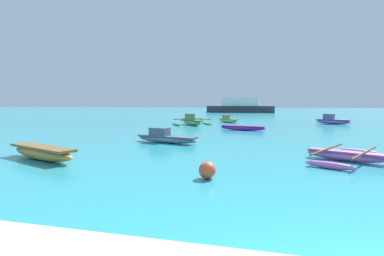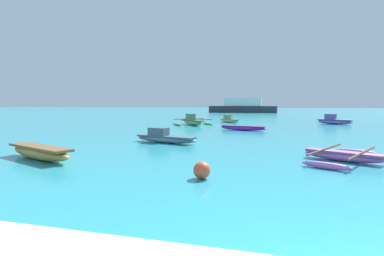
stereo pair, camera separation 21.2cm
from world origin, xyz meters
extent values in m
ellipsoid|color=#D464BF|center=(1.23, 8.05, 0.16)|extent=(2.43, 1.59, 0.31)
cube|color=#814375|center=(1.23, 8.05, 0.27)|extent=(2.25, 1.48, 0.08)
cylinder|color=brown|center=(1.73, 7.80, 0.33)|extent=(1.53, 2.88, 0.07)
cylinder|color=brown|center=(0.74, 8.31, 0.33)|extent=(1.53, 2.88, 0.07)
ellipsoid|color=#D464BF|center=(1.97, 9.48, 0.10)|extent=(1.34, 0.82, 0.20)
ellipsoid|color=#D464BF|center=(0.50, 6.63, 0.10)|extent=(1.34, 0.82, 0.20)
ellipsoid|color=#B8D382|center=(-4.91, 26.25, 0.18)|extent=(2.27, 2.33, 0.35)
cube|color=#728054|center=(-4.91, 26.25, 0.31)|extent=(2.10, 2.15, 0.08)
cube|color=#728054|center=(-5.16, 26.50, 0.55)|extent=(0.82, 0.83, 0.39)
ellipsoid|color=#C7873D|center=(-8.49, 5.78, 0.22)|extent=(3.38, 1.85, 0.45)
cube|color=brown|center=(-8.49, 5.78, 0.41)|extent=(3.12, 1.73, 0.08)
ellipsoid|color=#6C8AA1|center=(-5.86, 10.82, 0.17)|extent=(3.36, 1.46, 0.33)
cube|color=#485865|center=(-5.86, 10.82, 0.29)|extent=(3.09, 1.37, 0.08)
cube|color=#485865|center=(-6.26, 10.93, 0.52)|extent=(1.03, 0.75, 0.37)
ellipsoid|color=purple|center=(-2.90, 18.21, 0.16)|extent=(3.27, 1.19, 0.32)
cube|color=#642177|center=(-2.90, 18.21, 0.28)|extent=(3.01, 1.11, 0.08)
ellipsoid|color=#906FDD|center=(4.42, 26.34, 0.22)|extent=(3.00, 2.09, 0.43)
cube|color=#5C4986|center=(4.42, 26.34, 0.39)|extent=(2.78, 1.95, 0.08)
cube|color=#5C4986|center=(4.09, 26.52, 0.67)|extent=(1.05, 0.98, 0.48)
ellipsoid|color=#75C979|center=(-7.53, 22.22, 0.23)|extent=(2.74, 3.33, 0.46)
cube|color=#4D7B4F|center=(-7.53, 22.22, 0.42)|extent=(2.54, 3.08, 0.08)
cube|color=#4D7B4F|center=(-7.81, 22.59, 0.71)|extent=(1.04, 1.14, 0.50)
cylinder|color=brown|center=(-7.02, 21.55, 0.48)|extent=(2.27, 1.75, 0.07)
cylinder|color=brown|center=(-8.03, 22.89, 0.48)|extent=(2.27, 1.75, 0.07)
ellipsoid|color=#75C979|center=(-6.41, 23.07, 0.10)|extent=(1.50, 1.88, 0.20)
ellipsoid|color=#75C979|center=(-8.64, 21.37, 0.10)|extent=(1.50, 1.88, 0.20)
sphere|color=#E54C2D|center=(-2.69, 4.66, 0.21)|extent=(0.43, 0.43, 0.43)
cube|color=#2D333D|center=(-6.47, 57.08, 0.65)|extent=(13.02, 2.86, 1.30)
cube|color=white|center=(-6.47, 57.08, 2.08)|extent=(7.16, 2.43, 1.56)
camera|label=1|loc=(-1.26, -2.52, 1.88)|focal=28.00mm
camera|label=2|loc=(-1.06, -2.46, 1.88)|focal=28.00mm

